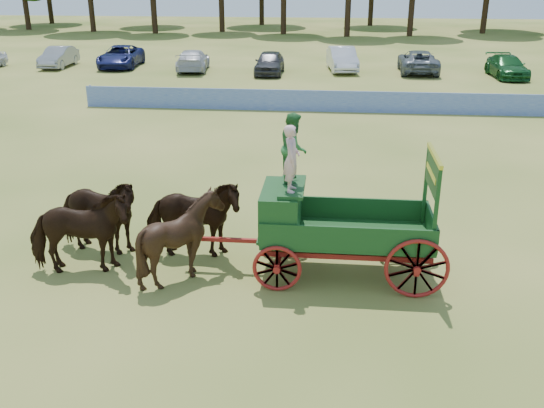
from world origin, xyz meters
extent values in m
plane|color=tan|center=(0.00, 0.00, 0.00)|extent=(160.00, 160.00, 0.00)
imported|color=black|center=(-7.05, 0.19, 1.01)|extent=(2.56, 1.54, 2.02)
imported|color=black|center=(-7.05, 1.29, 1.01)|extent=(2.54, 1.46, 2.02)
imported|color=black|center=(-4.65, 0.19, 1.01)|extent=(1.94, 1.75, 2.02)
imported|color=black|center=(-4.65, 1.29, 1.01)|extent=(2.46, 1.26, 2.02)
cube|color=#A12710|center=(-2.45, 0.74, 0.60)|extent=(0.12, 2.00, 0.12)
cube|color=#A12710|center=(0.55, 0.74, 0.60)|extent=(0.12, 2.00, 0.12)
cube|color=#A12710|center=(-0.95, 0.19, 0.72)|extent=(3.80, 0.10, 0.12)
cube|color=#A12710|center=(-0.95, 1.29, 0.72)|extent=(3.80, 0.10, 0.12)
cube|color=#A12710|center=(-3.35, 0.74, 0.75)|extent=(2.80, 0.09, 0.09)
cube|color=#17461B|center=(-0.95, 0.74, 1.00)|extent=(3.80, 1.80, 0.10)
cube|color=#17461B|center=(-0.95, -0.14, 1.30)|extent=(3.80, 0.06, 0.55)
cube|color=#17461B|center=(-0.95, 1.62, 1.30)|extent=(3.80, 0.06, 0.55)
cube|color=#17461B|center=(0.93, 0.74, 1.30)|extent=(0.06, 1.80, 0.55)
cube|color=#17461B|center=(-2.45, 0.74, 1.55)|extent=(0.85, 1.70, 1.05)
cube|color=#17461B|center=(-2.20, 0.74, 2.12)|extent=(0.55, 1.50, 0.08)
cube|color=#17461B|center=(-2.83, 0.74, 1.35)|extent=(0.10, 1.60, 0.65)
cube|color=#17461B|center=(-2.65, 0.74, 1.05)|extent=(0.55, 1.60, 0.06)
cube|color=#17461B|center=(0.85, -0.06, 1.95)|extent=(0.08, 0.08, 1.80)
cube|color=#17461B|center=(0.85, 1.54, 1.95)|extent=(0.08, 0.08, 1.80)
cube|color=#17461B|center=(0.85, 0.74, 2.55)|extent=(0.07, 1.75, 0.75)
cube|color=gold|center=(0.85, 0.74, 2.95)|extent=(0.08, 1.80, 0.09)
cube|color=gold|center=(0.81, 0.74, 2.55)|extent=(0.02, 1.30, 0.12)
torus|color=#A12710|center=(-2.45, -0.21, 0.55)|extent=(1.09, 0.09, 1.09)
torus|color=#A12710|center=(-2.45, 1.69, 0.55)|extent=(1.09, 0.09, 1.09)
torus|color=#A12710|center=(0.55, -0.21, 0.70)|extent=(1.39, 0.09, 1.39)
torus|color=#A12710|center=(0.55, 1.69, 0.70)|extent=(1.39, 0.09, 1.39)
imported|color=beige|center=(-2.20, 0.39, 2.89)|extent=(0.35, 0.53, 1.46)
imported|color=#296D31|center=(-2.20, 1.09, 2.94)|extent=(0.59, 0.76, 1.56)
cube|color=#2048AF|center=(-1.00, 18.00, 0.53)|extent=(26.00, 0.08, 1.05)
imported|color=gray|center=(-21.15, 30.69, 0.72)|extent=(1.67, 4.42, 1.44)
imported|color=navy|center=(-16.70, 31.18, 0.75)|extent=(2.89, 5.58, 1.50)
imported|color=silver|center=(-11.15, 30.06, 0.72)|extent=(2.57, 5.16, 1.44)
imported|color=#333338|center=(-5.70, 29.18, 0.76)|extent=(1.83, 4.49, 1.53)
imported|color=silver|center=(-0.82, 30.99, 0.81)|extent=(2.33, 5.10, 1.62)
imported|color=slate|center=(4.33, 30.81, 0.75)|extent=(2.65, 5.49, 1.51)
imported|color=#144C1E|center=(9.88, 29.41, 0.69)|extent=(2.16, 4.87, 1.39)
cylinder|color=#382314|center=(-37.03, 58.08, 2.09)|extent=(0.60, 0.60, 4.18)
cylinder|color=#382314|center=(-28.61, 56.53, 2.66)|extent=(0.60, 0.60, 5.31)
cylinder|color=#382314|center=(-21.07, 55.25, 2.18)|extent=(0.60, 0.60, 4.37)
cylinder|color=#382314|center=(-14.10, 57.95, 2.55)|extent=(0.60, 0.60, 5.10)
cylinder|color=#382314|center=(-6.99, 55.99, 2.40)|extent=(0.60, 0.60, 4.79)
cylinder|color=#382314|center=(-0.15, 54.08, 2.65)|extent=(0.60, 0.60, 5.29)
cylinder|color=#382314|center=(6.44, 55.15, 2.49)|extent=(0.60, 0.60, 4.98)
cylinder|color=#382314|center=(14.75, 58.89, 2.52)|extent=(0.60, 0.60, 5.04)
cylinder|color=#382314|center=(-38.00, 66.37, 2.36)|extent=(0.60, 0.60, 4.71)
cylinder|color=#382314|center=(-24.17, 65.53, 2.94)|extent=(0.60, 0.60, 5.87)
cylinder|color=#382314|center=(-10.67, 67.11, 2.90)|extent=(0.60, 0.60, 5.80)
cylinder|color=#382314|center=(2.91, 67.38, 2.71)|extent=(0.60, 0.60, 5.42)
cylinder|color=#382314|center=(15.88, 63.66, 2.94)|extent=(0.60, 0.60, 5.87)
camera|label=1|loc=(-1.37, -11.98, 6.68)|focal=40.00mm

